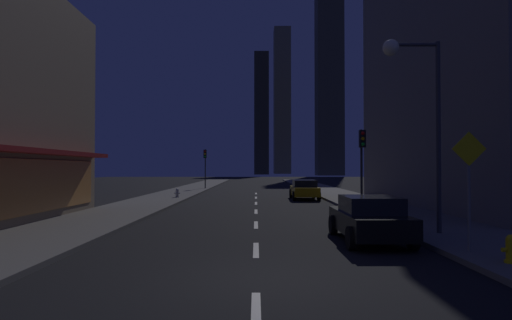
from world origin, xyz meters
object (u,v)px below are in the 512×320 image
at_px(car_parked_near, 369,218).
at_px(fire_hydrant_far_left, 177,193).
at_px(traffic_light_near_right, 362,152).
at_px(street_lamp_right, 414,88).
at_px(traffic_light_far_left, 205,160).
at_px(fire_hydrant_yellow_near, 511,250).
at_px(pedestrian_crossing_sign, 469,180).
at_px(car_parked_far, 304,189).

distance_m(car_parked_near, fire_hydrant_far_left, 20.28).
relative_size(traffic_light_near_right, street_lamp_right, 0.64).
relative_size(traffic_light_near_right, traffic_light_far_left, 1.00).
relative_size(fire_hydrant_yellow_near, pedestrian_crossing_sign, 0.21).
bearing_deg(car_parked_far, car_parked_near, -90.00).
xyz_separation_m(traffic_light_near_right, pedestrian_crossing_sign, (0.10, -10.63, -1.18)).
bearing_deg(traffic_light_far_left, car_parked_near, -74.00).
bearing_deg(traffic_light_near_right, pedestrian_crossing_sign, -89.46).
bearing_deg(car_parked_near, fire_hydrant_yellow_near, -57.51).
bearing_deg(street_lamp_right, pedestrian_crossing_sign, -86.04).
xyz_separation_m(fire_hydrant_far_left, traffic_light_far_left, (0.40, 13.82, 2.74)).
bearing_deg(pedestrian_crossing_sign, fire_hydrant_yellow_near, -76.86).
bearing_deg(car_parked_far, fire_hydrant_yellow_near, -83.86).
bearing_deg(fire_hydrant_far_left, fire_hydrant_yellow_near, -61.27).
height_order(car_parked_near, pedestrian_crossing_sign, pedestrian_crossing_sign).
relative_size(car_parked_far, fire_hydrant_far_left, 6.48).
bearing_deg(car_parked_far, street_lamp_right, -83.99).
distance_m(traffic_light_near_right, pedestrian_crossing_sign, 10.69).
bearing_deg(traffic_light_far_left, car_parked_far, -56.93).
distance_m(car_parked_far, traffic_light_near_right, 9.96).
bearing_deg(car_parked_far, traffic_light_near_right, -78.65).
height_order(fire_hydrant_far_left, pedestrian_crossing_sign, pedestrian_crossing_sign).
xyz_separation_m(fire_hydrant_yellow_near, traffic_light_far_left, (-11.40, 35.35, 2.74)).
bearing_deg(traffic_light_near_right, fire_hydrant_yellow_near, -88.08).
bearing_deg(car_parked_near, pedestrian_crossing_sign, -49.32).
distance_m(fire_hydrant_far_left, street_lamp_right, 20.97).
xyz_separation_m(fire_hydrant_far_left, street_lamp_right, (11.28, -17.06, 4.61)).
xyz_separation_m(car_parked_far, fire_hydrant_yellow_near, (2.30, -21.37, -0.29)).
height_order(traffic_light_far_left, pedestrian_crossing_sign, traffic_light_far_left).
relative_size(traffic_light_near_right, pedestrian_crossing_sign, 1.33).
xyz_separation_m(car_parked_near, traffic_light_far_left, (-9.10, 31.74, 2.45)).
relative_size(car_parked_far, fire_hydrant_yellow_near, 6.48).
bearing_deg(car_parked_near, fire_hydrant_far_left, 117.93).
height_order(fire_hydrant_yellow_near, pedestrian_crossing_sign, pedestrian_crossing_sign).
bearing_deg(pedestrian_crossing_sign, traffic_light_near_right, 90.54).
bearing_deg(pedestrian_crossing_sign, car_parked_far, 95.69).
distance_m(fire_hydrant_yellow_near, traffic_light_far_left, 37.24).
bearing_deg(street_lamp_right, fire_hydrant_far_left, 123.46).
distance_m(fire_hydrant_far_left, traffic_light_near_right, 15.16).
xyz_separation_m(traffic_light_near_right, traffic_light_far_left, (-11.00, 23.44, 0.00)).
relative_size(traffic_light_far_left, street_lamp_right, 0.64).
height_order(car_parked_far, street_lamp_right, street_lamp_right).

